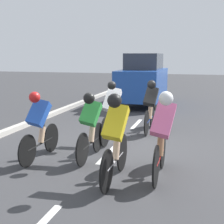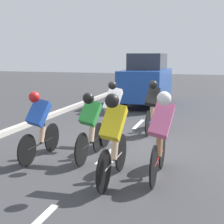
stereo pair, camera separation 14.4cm
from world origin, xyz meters
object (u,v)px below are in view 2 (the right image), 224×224
Objects in this scene: cyclist_yellow at (113,136)px; cyclist_white at (113,111)px; cyclist_blue at (39,123)px; cyclist_black at (152,105)px; support_car at (147,80)px; cyclist_pink at (161,133)px; cyclist_green at (90,124)px.

cyclist_yellow is 2.54m from cyclist_white.
cyclist_blue is 0.96× the size of cyclist_white.
cyclist_yellow is at bearing 107.30° from cyclist_white.
cyclist_black is 0.99× the size of cyclist_yellow.
cyclist_black is at bearing 102.47° from support_car.
cyclist_black is at bearing -121.23° from cyclist_blue.
cyclist_black is (0.72, -3.31, -0.04)m from cyclist_pink.
cyclist_pink reaches higher than cyclist_white.
cyclist_green is at bearing -51.43° from cyclist_yellow.
cyclist_black is at bearing -90.23° from cyclist_yellow.
cyclist_black is 0.42× the size of support_car.
cyclist_yellow reaches higher than cyclist_green.
cyclist_green is 2.81m from cyclist_black.
cyclist_white is at bearing -91.81° from cyclist_green.
cyclist_pink reaches higher than cyclist_green.
cyclist_green is 7.64m from support_car.
support_car is (0.28, -7.62, 0.35)m from cyclist_green.
cyclist_white is at bearing 92.97° from support_car.
support_car is at bearing -77.53° from cyclist_black.
cyclist_yellow is at bearing 27.72° from cyclist_pink.
cyclist_black is at bearing -121.18° from cyclist_white.
cyclist_white is at bearing 58.82° from cyclist_black.
cyclist_yellow reaches higher than cyclist_white.
cyclist_blue is 2.02m from cyclist_white.
cyclist_blue is (1.81, -0.69, -0.05)m from cyclist_yellow.
cyclist_white is (1.49, -2.04, -0.04)m from cyclist_pink.
cyclist_green is 0.98× the size of cyclist_blue.
cyclist_black reaches higher than cyclist_green.
support_car is (-0.73, -7.93, 0.34)m from cyclist_blue.
cyclist_pink reaches higher than cyclist_black.
support_car reaches higher than cyclist_green.
cyclist_pink is (-1.53, 0.62, 0.07)m from cyclist_green.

